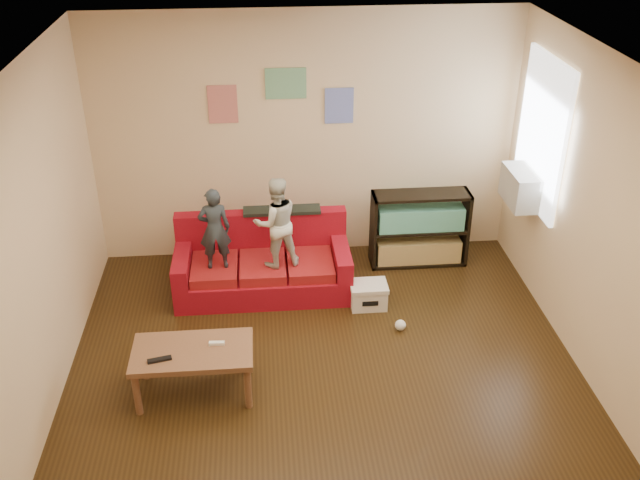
{
  "coord_description": "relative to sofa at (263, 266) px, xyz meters",
  "views": [
    {
      "loc": [
        -0.48,
        -4.62,
        4.06
      ],
      "look_at": [
        0.0,
        0.8,
        1.05
      ],
      "focal_mm": 40.0,
      "sensor_mm": 36.0,
      "label": 1
    }
  ],
  "objects": [
    {
      "name": "room_shell",
      "position": [
        0.51,
        -1.72,
        1.09
      ],
      "size": [
        4.52,
        5.02,
        2.72
      ],
      "color": "#35220D",
      "rests_on": "ground"
    },
    {
      "name": "sofa",
      "position": [
        0.0,
        0.0,
        0.0
      ],
      "size": [
        1.78,
        0.82,
        0.78
      ],
      "color": "maroon",
      "rests_on": "ground"
    },
    {
      "name": "child_a",
      "position": [
        -0.45,
        -0.16,
        0.54
      ],
      "size": [
        0.33,
        0.23,
        0.86
      ],
      "primitive_type": "imported",
      "rotation": [
        0.0,
        0.0,
        3.21
      ],
      "color": "#293137",
      "rests_on": "sofa"
    },
    {
      "name": "child_b",
      "position": [
        0.15,
        -0.16,
        0.58
      ],
      "size": [
        0.53,
        0.46,
        0.94
      ],
      "primitive_type": "imported",
      "rotation": [
        0.0,
        0.0,
        3.39
      ],
      "color": "beige",
      "rests_on": "sofa"
    },
    {
      "name": "coffee_table",
      "position": [
        -0.6,
        -1.59,
        0.12
      ],
      "size": [
        0.99,
        0.54,
        0.45
      ],
      "color": "brown",
      "rests_on": "ground"
    },
    {
      "name": "remote",
      "position": [
        -0.85,
        -1.71,
        0.19
      ],
      "size": [
        0.2,
        0.09,
        0.02
      ],
      "primitive_type": "cube",
      "rotation": [
        0.0,
        0.0,
        0.23
      ],
      "color": "black",
      "rests_on": "coffee_table"
    },
    {
      "name": "game_controller",
      "position": [
        -0.4,
        -1.54,
        0.2
      ],
      "size": [
        0.13,
        0.04,
        0.03
      ],
      "primitive_type": "cube",
      "rotation": [
        0.0,
        0.0,
        -0.05
      ],
      "color": "white",
      "rests_on": "coffee_table"
    },
    {
      "name": "bookshelf",
      "position": [
        1.71,
        0.37,
        0.11
      ],
      "size": [
        1.05,
        0.31,
        0.84
      ],
      "color": "black",
      "rests_on": "ground"
    },
    {
      "name": "window",
      "position": [
        2.73,
        -0.07,
        1.38
      ],
      "size": [
        0.04,
        1.08,
        1.48
      ],
      "primitive_type": "cube",
      "color": "white",
      "rests_on": "room_shell"
    },
    {
      "name": "ac_unit",
      "position": [
        2.61,
        -0.07,
        0.82
      ],
      "size": [
        0.28,
        0.55,
        0.35
      ],
      "primitive_type": "cube",
      "color": "#B7B2A3",
      "rests_on": "window"
    },
    {
      "name": "artwork_left",
      "position": [
        -0.34,
        0.76,
        1.49
      ],
      "size": [
        0.3,
        0.01,
        0.4
      ],
      "primitive_type": "cube",
      "color": "#D87266",
      "rests_on": "room_shell"
    },
    {
      "name": "artwork_center",
      "position": [
        0.31,
        0.76,
        1.69
      ],
      "size": [
        0.42,
        0.01,
        0.32
      ],
      "primitive_type": "cube",
      "color": "#72B27F",
      "rests_on": "room_shell"
    },
    {
      "name": "artwork_right",
      "position": [
        0.86,
        0.76,
        1.44
      ],
      "size": [
        0.3,
        0.01,
        0.38
      ],
      "primitive_type": "cube",
      "color": "#727FCC",
      "rests_on": "room_shell"
    },
    {
      "name": "file_box",
      "position": [
        1.04,
        -0.44,
        -0.13
      ],
      "size": [
        0.37,
        0.28,
        0.26
      ],
      "color": "white",
      "rests_on": "ground"
    },
    {
      "name": "tissue",
      "position": [
        1.29,
        -0.87,
        -0.21
      ],
      "size": [
        0.12,
        0.12,
        0.11
      ],
      "primitive_type": "sphere",
      "rotation": [
        0.0,
        0.0,
        -0.2
      ],
      "color": "white",
      "rests_on": "ground"
    }
  ]
}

